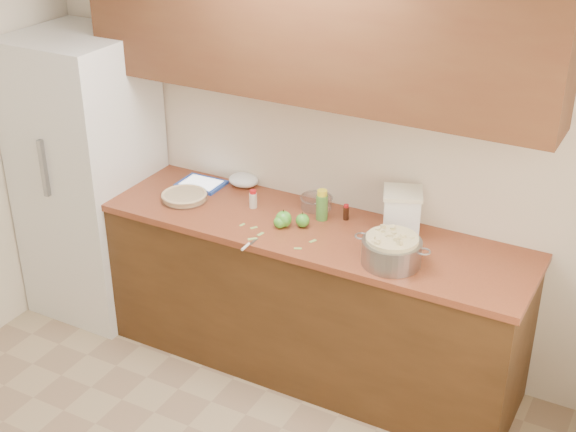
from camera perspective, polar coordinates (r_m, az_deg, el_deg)
The scene contains 23 objects.
room_shell at distance 3.17m, azimuth -12.10°, elevation -5.26°, with size 3.60×3.60×3.60m.
counter_run at distance 4.64m, azimuth 0.53°, elevation -5.52°, with size 2.64×0.68×0.92m.
upper_cabinets at distance 4.17m, azimuth 1.65°, elevation 13.03°, with size 2.60×0.34×0.70m, color #543019.
fridge at distance 5.16m, azimuth -13.90°, elevation 2.70°, with size 0.70×0.70×1.80m, color white.
pie at distance 4.70m, azimuth -7.39°, elevation 1.39°, with size 0.28×0.28×0.04m.
colander at distance 4.03m, azimuth 7.38°, elevation -2.46°, with size 0.40×0.30×0.15m.
flour_canister at distance 4.29m, azimuth 8.09°, elevation 0.27°, with size 0.26×0.26×0.25m.
tablet at distance 4.88m, azimuth -6.19°, elevation 2.29°, with size 0.27×0.21×0.02m.
paring_knife at distance 4.18m, azimuth -2.94°, elevation -2.13°, with size 0.02×0.16×0.01m.
lemon_bottle at distance 4.42m, azimuth 2.43°, elevation 0.76°, with size 0.07×0.07×0.18m.
cinnamon_shaker at distance 4.56m, azimuth -2.50°, elevation 1.20°, with size 0.04×0.04×0.11m.
vanilla_bottle at distance 4.44m, azimuth 4.15°, elevation 0.26°, with size 0.03×0.03×0.09m.
mixing_bowl at distance 4.57m, azimuth 2.03°, elevation 1.04°, with size 0.19×0.19×0.07m.
paper_towel at distance 4.84m, azimuth -3.19°, elevation 2.56°, with size 0.19×0.15×0.08m, color white.
apple_left at distance 4.36m, azimuth -0.32°, elevation -0.21°, with size 0.09×0.09×0.10m.
apple_center at distance 4.36m, azimuth 1.05°, elevation -0.32°, with size 0.08×0.08×0.09m.
apple_front at distance 4.35m, azimuth -0.59°, elevation -0.44°, with size 0.07×0.07×0.08m.
peel_a at distance 4.36m, azimuth -2.45°, elevation -0.83°, with size 0.04×0.02×0.00m, color #9EC560.
peel_b at distance 4.40m, azimuth -3.28°, elevation -0.62°, with size 0.03×0.01×0.00m, color #9EC560.
peel_c at distance 4.30m, azimuth -1.98°, elevation -1.29°, with size 0.04×0.02×0.00m, color #9EC560.
peel_d at distance 4.23m, azimuth 1.77°, elevation -1.79°, with size 0.04×0.02×0.00m, color #9EC560.
peel_e at distance 4.16m, azimuth 0.70°, elevation -2.32°, with size 0.04×0.02×0.00m, color #9EC560.
peel_f at distance 4.25m, azimuth -2.54°, elevation -1.64°, with size 0.05×0.02×0.00m, color #9EC560.
Camera 1 is at (1.83, -1.98, 2.96)m, focal length 50.00 mm.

